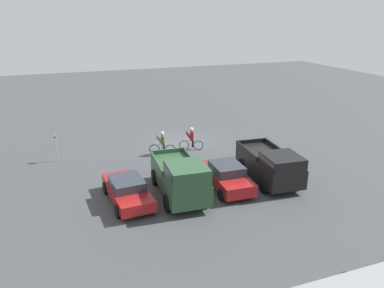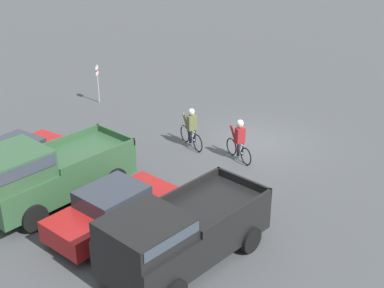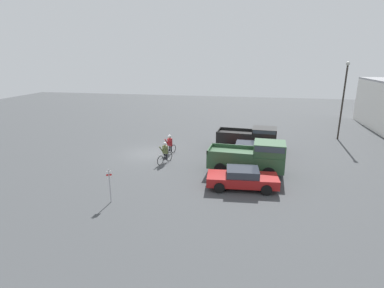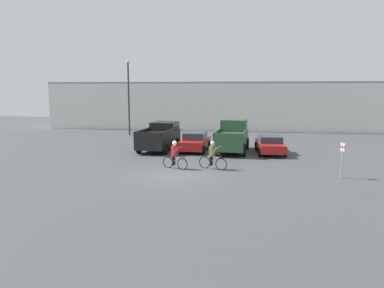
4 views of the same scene
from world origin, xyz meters
name	(u,v)px [view 2 (image 2 of 4)]	position (x,y,z in m)	size (l,w,h in m)	color
ground_plane	(256,143)	(0.00, 0.00, 0.00)	(80.00, 80.00, 0.00)	#424447
pickup_truck_0	(179,233)	(-2.81, 8.48, 1.09)	(2.60, 5.25, 2.08)	black
sedan_0	(113,209)	(-0.04, 8.33, 0.72)	(2.07, 4.30, 1.43)	maroon
pickup_truck_1	(45,172)	(2.79, 8.65, 1.22)	(2.55, 5.41, 2.35)	#2D5133
sedan_1	(13,158)	(5.56, 8.07, 0.67)	(2.19, 4.52, 1.31)	maroon
cyclist_0	(191,127)	(1.92, 2.00, 0.85)	(1.73, 0.76, 1.71)	black
cyclist_1	(239,139)	(-0.31, 1.78, 0.88)	(1.64, 0.73, 1.71)	black
fire_lane_sign	(98,79)	(8.91, 0.77, 1.22)	(0.15, 0.28, 2.00)	#9E9EA3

